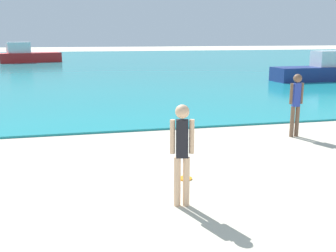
{
  "coord_description": "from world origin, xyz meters",
  "views": [
    {
      "loc": [
        -1.77,
        -0.74,
        2.69
      ],
      "look_at": [
        -0.05,
        6.52,
        1.01
      ],
      "focal_mm": 42.89,
      "sensor_mm": 36.0,
      "label": 1
    }
  ],
  "objects": [
    {
      "name": "water",
      "position": [
        0.0,
        40.37,
        0.03
      ],
      "size": [
        160.0,
        60.0,
        0.06
      ],
      "primitive_type": "cube",
      "color": "teal",
      "rests_on": "ground"
    },
    {
      "name": "person_distant",
      "position": [
        4.03,
        8.8,
        0.97
      ],
      "size": [
        0.39,
        0.23,
        1.7
      ],
      "rotation": [
        0.0,
        0.0,
        0.01
      ],
      "color": "brown",
      "rests_on": "ground"
    },
    {
      "name": "person_standing",
      "position": [
        -0.16,
        5.11,
        0.94
      ],
      "size": [
        0.38,
        0.22,
        1.66
      ],
      "rotation": [
        0.0,
        0.0,
        6.08
      ],
      "color": "#DDAD84",
      "rests_on": "ground"
    },
    {
      "name": "boat_far",
      "position": [
        -6.07,
        42.3,
        0.76
      ],
      "size": [
        6.21,
        3.42,
        2.01
      ],
      "rotation": [
        0.0,
        0.0,
        0.27
      ],
      "color": "red",
      "rests_on": "water"
    },
    {
      "name": "frisbee",
      "position": [
        0.24,
        6.28,
        0.01
      ],
      "size": [
        0.26,
        0.26,
        0.03
      ],
      "primitive_type": "cylinder",
      "color": "orange",
      "rests_on": "ground"
    },
    {
      "name": "boat_near",
      "position": [
        12.51,
        20.63,
        0.66
      ],
      "size": [
        5.22,
        1.88,
        1.75
      ],
      "rotation": [
        0.0,
        0.0,
        3.19
      ],
      "color": "navy",
      "rests_on": "water"
    }
  ]
}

